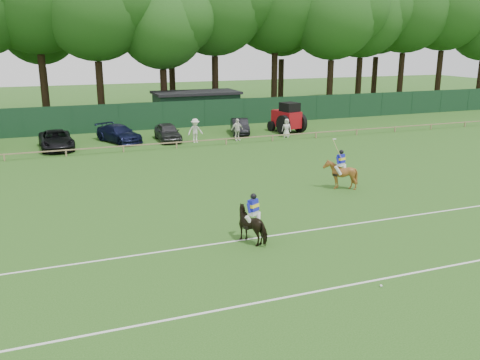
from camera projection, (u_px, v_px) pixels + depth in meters
name	position (u px, v px, depth m)	size (l,w,h in m)	color
ground	(254.00, 229.00, 22.08)	(160.00, 160.00, 0.00)	#1E4C14
horse_dark	(253.00, 225.00, 20.55)	(0.78, 1.71, 1.45)	black
horse_chestnut	(340.00, 174.00, 27.89)	(1.32, 1.49, 1.64)	brown
suv_black	(56.00, 140.00, 38.17)	(2.31, 5.02, 1.39)	black
sedan_navy	(119.00, 134.00, 40.80)	(1.92, 4.72, 1.37)	#101534
hatch_grey	(168.00, 132.00, 41.36)	(1.69, 4.20, 1.43)	#2F2F32
estate_black	(240.00, 126.00, 44.47)	(1.39, 3.98, 1.31)	black
spectator_left	(195.00, 131.00, 40.56)	(1.24, 0.71, 1.92)	silver
spectator_mid	(237.00, 130.00, 41.32)	(1.06, 0.44, 1.81)	white
spectator_right	(287.00, 128.00, 42.77)	(0.77, 0.50, 1.57)	silver
rider_dark	(254.00, 209.00, 20.36)	(0.88, 0.61, 1.41)	silver
rider_chestnut	(341.00, 161.00, 27.68)	(0.98, 0.54, 2.05)	silver
polo_ball	(381.00, 286.00, 16.89)	(0.09, 0.09, 0.09)	silver
pitch_lines	(289.00, 261.00, 18.92)	(60.00, 5.10, 0.01)	silver
pitch_rail	(164.00, 143.00, 38.20)	(62.10, 0.10, 0.50)	#997F5B
perimeter_fence	(142.00, 116.00, 46.10)	(92.08, 0.08, 2.50)	#14351E
utility_shed	(196.00, 106.00, 50.77)	(8.40, 4.40, 3.04)	#14331E
tree_row	(148.00, 117.00, 54.33)	(96.00, 12.00, 21.00)	#26561C
tractor	(288.00, 118.00, 45.05)	(2.71, 3.53, 2.66)	#9F0E15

